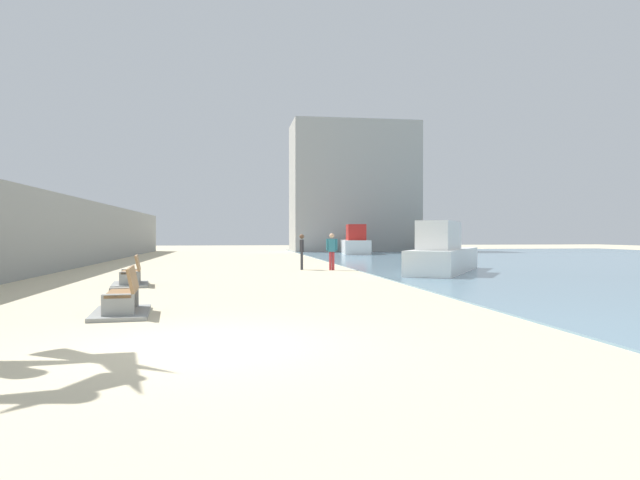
# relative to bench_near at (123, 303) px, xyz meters

# --- Properties ---
(ground_plane) EXTENTS (120.00, 120.00, 0.00)m
(ground_plane) POSITION_rel_bench_near_xyz_m (1.80, 14.48, -0.23)
(ground_plane) COLOR beige
(seawall) EXTENTS (0.80, 64.00, 3.47)m
(seawall) POSITION_rel_bench_near_xyz_m (-5.70, 14.48, 1.50)
(seawall) COLOR gray
(seawall) RESTS_ON ground
(bench_near) EXTENTS (1.30, 2.20, 0.98)m
(bench_near) POSITION_rel_bench_near_xyz_m (0.00, 0.00, 0.00)
(bench_near) COLOR gray
(bench_near) RESTS_ON ground
(bench_far) EXTENTS (1.36, 2.23, 0.98)m
(bench_far) POSITION_rel_bench_near_xyz_m (-1.00, 6.92, 0.00)
(bench_far) COLOR gray
(bench_far) RESTS_ON ground
(person_walking) EXTENTS (0.53, 0.23, 1.71)m
(person_walking) POSITION_rel_bench_near_xyz_m (6.74, 13.82, 0.76)
(person_walking) COLOR #B22D33
(person_walking) RESTS_ON ground
(person_standing) EXTENTS (0.23, 0.52, 1.66)m
(person_standing) POSITION_rel_bench_near_xyz_m (5.42, 14.34, 0.73)
(person_standing) COLOR #333338
(person_standing) RESTS_ON ground
(boat_distant) EXTENTS (3.00, 7.56, 2.42)m
(boat_distant) POSITION_rel_bench_near_xyz_m (12.35, 34.83, 0.69)
(boat_distant) COLOR white
(boat_distant) RESTS_ON water_bay
(boat_nearest) EXTENTS (5.41, 7.32, 2.15)m
(boat_nearest) POSITION_rel_bench_near_xyz_m (11.03, 10.99, 0.59)
(boat_nearest) COLOR white
(boat_nearest) RESTS_ON water_bay
(boat_far_right) EXTENTS (3.39, 5.56, 1.62)m
(boat_far_right) POSITION_rel_bench_near_xyz_m (19.61, 36.97, 0.41)
(boat_far_right) COLOR white
(boat_far_right) RESTS_ON water_bay
(harbor_building) EXTENTS (12.00, 6.00, 12.36)m
(harbor_building) POSITION_rel_bench_near_xyz_m (13.84, 42.48, 5.94)
(harbor_building) COLOR #9E9E99
(harbor_building) RESTS_ON ground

